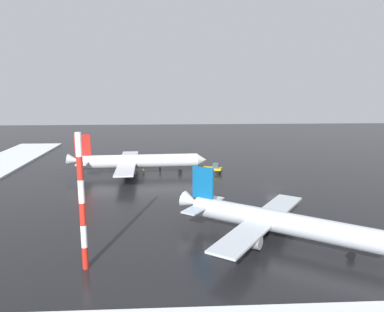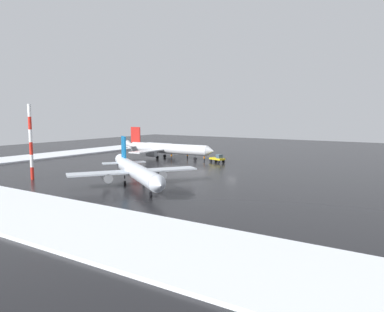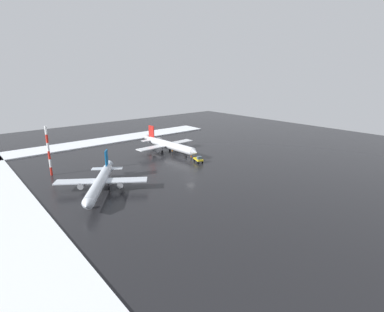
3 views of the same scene
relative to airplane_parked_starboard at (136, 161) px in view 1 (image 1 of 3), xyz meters
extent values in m
plane|color=black|center=(29.71, -12.97, -3.24)|extent=(240.00, 240.00, 0.00)
cylinder|color=silver|center=(0.80, 0.04, 0.00)|extent=(27.86, 4.54, 3.14)
cone|color=silver|center=(15.76, 0.80, 0.00)|extent=(2.37, 3.09, 2.99)
cone|color=silver|center=(-14.34, -0.73, 0.55)|extent=(3.43, 2.84, 3.06)
cube|color=silver|center=(-2.35, 7.47, -0.28)|extent=(4.67, 12.21, 0.33)
cylinder|color=gray|center=(-1.80, 5.65, -1.20)|extent=(3.23, 2.01, 1.85)
cube|color=silver|center=(-1.59, -7.67, -0.28)|extent=(4.67, 12.21, 0.33)
cylinder|color=gray|center=(-1.22, -5.80, -1.20)|extent=(3.23, 2.01, 1.85)
cube|color=red|center=(-12.13, -0.61, 3.97)|extent=(3.71, 0.52, 5.18)
cube|color=silver|center=(-12.08, 2.17, 0.37)|extent=(2.63, 4.55, 0.22)
cube|color=silver|center=(-11.80, -3.38, 0.37)|extent=(2.63, 4.55, 0.22)
cylinder|color=black|center=(10.49, 0.53, -1.39)|extent=(0.22, 0.22, 0.65)
cylinder|color=black|center=(10.49, 0.53, -2.73)|extent=(1.03, 0.37, 1.02)
cylinder|color=black|center=(-2.07, 1.93, -1.39)|extent=(0.22, 0.22, 0.65)
cylinder|color=black|center=(-2.07, 1.93, -2.73)|extent=(1.03, 0.37, 1.02)
cylinder|color=black|center=(-1.87, -2.13, -1.39)|extent=(0.22, 0.22, 0.65)
cylinder|color=black|center=(-1.87, -2.13, -2.73)|extent=(1.03, 0.37, 1.02)
cylinder|color=silver|center=(23.24, -40.22, -0.19)|extent=(23.14, 17.34, 2.96)
cone|color=silver|center=(11.51, -32.07, 0.33)|extent=(3.99, 3.84, 2.88)
cube|color=silver|center=(25.17, -32.87, -0.45)|extent=(9.61, 11.48, 0.31)
cylinder|color=gray|center=(24.54, -34.55, -1.32)|extent=(3.43, 3.12, 1.74)
cube|color=silver|center=(17.02, -44.60, -0.45)|extent=(9.61, 11.48, 0.31)
cylinder|color=gray|center=(18.37, -43.41, -1.32)|extent=(3.43, 3.12, 1.74)
cube|color=#0C5999|center=(13.23, -33.27, 3.55)|extent=(3.04, 2.24, 4.88)
cube|color=silver|center=(14.86, -31.22, 0.16)|extent=(4.24, 4.72, 0.21)
cube|color=silver|center=(11.88, -35.51, 0.16)|extent=(4.24, 4.72, 0.21)
cylinder|color=black|center=(30.75, -45.44, -1.50)|extent=(0.21, 0.21, 0.61)
cylinder|color=black|center=(30.75, -45.44, -2.76)|extent=(0.96, 0.80, 0.96)
cylinder|color=black|center=(22.19, -37.16, -1.50)|extent=(0.21, 0.21, 0.61)
cylinder|color=black|center=(22.19, -37.16, -2.76)|extent=(0.96, 0.80, 0.96)
cylinder|color=black|center=(20.00, -40.30, -1.50)|extent=(0.21, 0.21, 0.61)
cylinder|color=black|center=(20.00, -40.30, -2.76)|extent=(0.96, 0.80, 0.96)
cube|color=gold|center=(18.26, 0.24, -2.09)|extent=(5.06, 3.52, 0.50)
cube|color=#3F5160|center=(19.14, -0.05, -1.29)|extent=(1.80, 1.86, 1.10)
cylinder|color=black|center=(20.10, 0.68, -2.79)|extent=(0.95, 0.58, 0.90)
cylinder|color=black|center=(19.49, -1.20, -2.79)|extent=(0.95, 0.58, 0.90)
cylinder|color=black|center=(17.04, 1.68, -2.79)|extent=(0.95, 0.58, 0.90)
cylinder|color=black|center=(16.43, -0.20, -2.79)|extent=(0.95, 0.58, 0.90)
cylinder|color=black|center=(5.47, 3.76, -2.81)|extent=(0.16, 0.16, 0.85)
cylinder|color=black|center=(5.67, 3.72, -2.81)|extent=(0.16, 0.16, 0.85)
cylinder|color=orange|center=(5.57, 3.74, -2.08)|extent=(0.36, 0.36, 0.62)
sphere|color=tan|center=(5.57, 3.74, -1.65)|extent=(0.24, 0.24, 0.24)
cylinder|color=black|center=(13.71, 0.72, -2.81)|extent=(0.16, 0.16, 0.85)
cylinder|color=black|center=(13.64, 0.54, -2.81)|extent=(0.16, 0.16, 0.85)
cylinder|color=orange|center=(13.68, 0.63, -2.08)|extent=(0.36, 0.36, 0.62)
sphere|color=tan|center=(13.68, 0.63, -1.65)|extent=(0.24, 0.24, 0.24)
cylinder|color=black|center=(1.82, 0.45, -2.81)|extent=(0.16, 0.16, 0.85)
cylinder|color=black|center=(1.63, 0.38, -2.81)|extent=(0.16, 0.16, 0.85)
cylinder|color=orange|center=(1.73, 0.41, -2.08)|extent=(0.36, 0.36, 0.62)
sphere|color=tan|center=(1.73, 0.41, -1.65)|extent=(0.24, 0.24, 0.24)
cylinder|color=red|center=(-1.71, -45.93, -1.88)|extent=(0.70, 0.70, 2.71)
cylinder|color=white|center=(-1.71, -45.93, 0.83)|extent=(0.70, 0.70, 2.71)
cylinder|color=red|center=(-1.71, -45.93, 3.54)|extent=(0.70, 0.70, 2.71)
cylinder|color=white|center=(-1.71, -45.93, 6.25)|extent=(0.70, 0.70, 2.71)
cylinder|color=red|center=(-1.71, -45.93, 8.96)|extent=(0.70, 0.70, 2.71)
cylinder|color=white|center=(-1.71, -45.93, 11.67)|extent=(0.70, 0.70, 2.71)
camera|label=1|loc=(8.69, -87.40, 18.47)|focal=35.00mm
camera|label=2|loc=(70.72, -94.16, 11.01)|focal=35.00mm
camera|label=3|loc=(98.46, -70.26, 29.33)|focal=28.00mm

